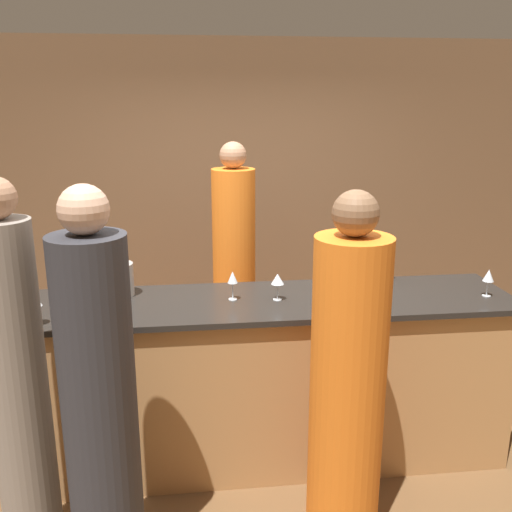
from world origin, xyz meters
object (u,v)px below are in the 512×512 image
object	(u,v)px
bartender	(234,281)
guest_2	(99,404)
guest_1	(18,389)
ice_bucket	(118,280)
wine_bottle_0	(387,266)
guest_0	(347,387)

from	to	relation	value
bartender	guest_2	distance (m)	1.85
bartender	guest_1	distance (m)	1.93
ice_bucket	guest_1	bearing A→B (deg)	-114.74
guest_2	wine_bottle_0	size ratio (longest dim) A/B	7.02
guest_0	guest_2	distance (m)	1.22
guest_0	guest_1	xyz separation A→B (m)	(-1.62, 0.05, 0.06)
guest_2	guest_0	bearing A→B (deg)	4.29
guest_2	wine_bottle_0	world-z (taller)	guest_2
guest_0	guest_2	xyz separation A→B (m)	(-1.21, -0.09, 0.04)
bartender	guest_1	world-z (taller)	bartender
wine_bottle_0	ice_bucket	size ratio (longest dim) A/B	1.33
guest_1	ice_bucket	distance (m)	0.98
guest_1	wine_bottle_0	xyz separation A→B (m)	(2.16, 0.95, 0.27)
bartender	guest_2	size ratio (longest dim) A/B	1.02
guest_1	ice_bucket	size ratio (longest dim) A/B	9.46
bartender	wine_bottle_0	size ratio (longest dim) A/B	7.19
guest_1	wine_bottle_0	bearing A→B (deg)	23.86
guest_1	wine_bottle_0	distance (m)	2.37
bartender	wine_bottle_0	xyz separation A→B (m)	(0.99, -0.58, 0.26)
bartender	ice_bucket	xyz separation A→B (m)	(-0.78, -0.68, 0.26)
wine_bottle_0	ice_bucket	xyz separation A→B (m)	(-1.76, -0.10, -0.00)
guest_2	wine_bottle_0	xyz separation A→B (m)	(1.75, 1.10, 0.29)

